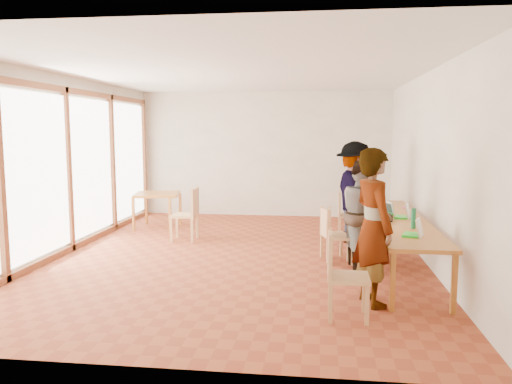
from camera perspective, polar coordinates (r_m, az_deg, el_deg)
ground at (r=8.39m, az=-1.97°, el=-7.27°), size 8.00×8.00×0.00m
wall_back at (r=12.11m, az=0.98°, el=4.34°), size 6.00×0.10×3.00m
wall_front at (r=4.27m, az=-10.54°, el=-0.88°), size 6.00×0.10×3.00m
wall_right at (r=8.23m, az=19.11°, el=2.65°), size 0.10×8.00×3.00m
window_wall at (r=9.10m, az=-20.78°, el=2.97°), size 0.10×8.00×3.00m
ceiling at (r=8.18m, az=-2.06°, el=13.67°), size 6.00×8.00×0.04m
communal_table at (r=7.86m, az=15.88°, el=-3.29°), size 0.80×4.00×0.75m
side_table at (r=10.81m, az=-11.22°, el=-0.55°), size 0.90×0.90×0.75m
chair_near at (r=5.64m, az=9.46°, el=-8.30°), size 0.46×0.46×0.52m
chair_mid at (r=8.11m, az=8.42°, el=-4.10°), size 0.49×0.49×0.45m
chair_far at (r=7.95m, az=9.04°, el=-4.25°), size 0.41×0.41×0.46m
chair_empty at (r=9.85m, az=10.02°, el=-2.00°), size 0.41×0.41×0.47m
chair_spare at (r=9.51m, az=-7.59°, el=-1.86°), size 0.47×0.47×0.53m
person_near at (r=6.09m, az=13.28°, el=-3.92°), size 0.67×0.80×1.88m
person_mid at (r=7.77m, az=12.12°, el=-2.39°), size 0.76×0.90×1.65m
person_far at (r=9.27m, az=11.17°, el=-0.11°), size 0.97×1.35×1.88m
laptop_near at (r=6.61m, az=17.73°, el=-4.31°), size 0.30×0.32×0.23m
laptop_mid at (r=7.91m, az=16.63°, el=-2.44°), size 0.29×0.31×0.22m
laptop_far at (r=8.20m, az=14.76°, el=-2.09°), size 0.28×0.30×0.21m
yellow_mug at (r=9.54m, az=12.91°, el=-0.78°), size 0.15×0.15×0.11m
green_bottle at (r=7.12m, az=17.55°, el=-2.88°), size 0.07×0.07×0.28m
clear_glass at (r=7.67m, az=14.98°, el=-2.81°), size 0.07×0.07×0.09m
condiment_cup at (r=8.85m, az=14.69°, el=-1.60°), size 0.08×0.08×0.06m
pink_phone at (r=8.94m, az=16.55°, el=-1.72°), size 0.05×0.10×0.01m
black_pouch at (r=7.64m, az=14.62°, el=-2.84°), size 0.16×0.26×0.09m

